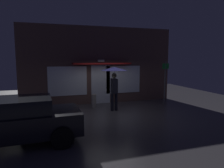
{
  "coord_description": "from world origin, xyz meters",
  "views": [
    {
      "loc": [
        -2.79,
        -8.98,
        2.56
      ],
      "look_at": [
        0.11,
        0.36,
        1.34
      ],
      "focal_mm": 32.4,
      "sensor_mm": 36.0,
      "label": 1
    }
  ],
  "objects_px": {
    "person_with_umbrella": "(114,76)",
    "sidewalk_bollard": "(94,101)",
    "street_sign_post": "(165,80)",
    "parked_car": "(12,121)"
  },
  "relations": [
    {
      "from": "street_sign_post",
      "to": "parked_car",
      "type": "bearing_deg",
      "value": -155.32
    },
    {
      "from": "person_with_umbrella",
      "to": "street_sign_post",
      "type": "relative_size",
      "value": 0.9
    },
    {
      "from": "person_with_umbrella",
      "to": "sidewalk_bollard",
      "type": "height_order",
      "value": "person_with_umbrella"
    },
    {
      "from": "parked_car",
      "to": "sidewalk_bollard",
      "type": "xyz_separation_m",
      "value": [
        3.29,
        3.76,
        -0.37
      ]
    },
    {
      "from": "street_sign_post",
      "to": "person_with_umbrella",
      "type": "bearing_deg",
      "value": -171.7
    },
    {
      "from": "parked_car",
      "to": "street_sign_post",
      "type": "bearing_deg",
      "value": 22.06
    },
    {
      "from": "parked_car",
      "to": "street_sign_post",
      "type": "distance_m",
      "value": 7.99
    },
    {
      "from": "person_with_umbrella",
      "to": "sidewalk_bollard",
      "type": "bearing_deg",
      "value": -136.25
    },
    {
      "from": "person_with_umbrella",
      "to": "sidewalk_bollard",
      "type": "relative_size",
      "value": 3.09
    },
    {
      "from": "street_sign_post",
      "to": "sidewalk_bollard",
      "type": "xyz_separation_m",
      "value": [
        -3.95,
        0.43,
        -1.01
      ]
    }
  ]
}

